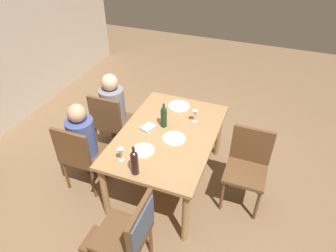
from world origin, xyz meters
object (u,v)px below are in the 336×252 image
chair_far_right (111,120)px  handbag (93,244)px  wine_bottle_tall_green (134,162)px  wine_glass_centre (195,114)px  chair_far_left (80,153)px  chair_near (248,163)px  dining_table (168,139)px  dinner_plate_host (179,106)px  person_man_bearded (114,107)px  person_woman_host (84,139)px  dinner_plate_guest_left (143,150)px  wine_glass_near_left (121,152)px  dinner_plate_guest_right (174,138)px  wine_bottle_dark_red (164,116)px  chair_left_end (133,230)px

chair_far_right → handbag: size_ratio=3.29×
handbag → chair_far_right: bearing=21.2°
wine_bottle_tall_green → wine_glass_centre: bearing=-15.7°
chair_far_left → chair_near: same height
dining_table → dinner_plate_host: bearing=6.9°
person_man_bearded → person_woman_host: bearing=-90.0°
person_woman_host → handbag: bearing=-56.5°
person_woman_host → wine_bottle_tall_green: 0.93m
wine_bottle_tall_green → dinner_plate_guest_left: (0.31, 0.06, -0.13)m
wine_bottle_tall_green → handbag: bearing=149.7°
wine_glass_near_left → dinner_plate_guest_right: bearing=-36.8°
chair_far_right → handbag: (-1.42, -0.55, -0.42)m
person_man_bearded → wine_bottle_tall_green: person_man_bearded is taller
chair_near → wine_glass_centre: (0.24, 0.69, 0.33)m
dinner_plate_host → person_woman_host: bearing=136.5°
chair_near → dinner_plate_guest_right: size_ratio=3.64×
wine_glass_centre → wine_bottle_tall_green: bearing=164.3°
dinner_plate_guest_left → dinner_plate_guest_right: size_ratio=0.93×
wine_glass_near_left → wine_glass_centre: bearing=-28.6°
person_woman_host → wine_bottle_dark_red: (0.43, -0.81, 0.24)m
wine_glass_near_left → dinner_plate_guest_right: wine_glass_near_left is taller
chair_far_right → dinner_plate_host: size_ratio=3.37×
chair_far_left → wine_bottle_dark_red: (0.55, -0.81, 0.36)m
handbag → wine_glass_centre: bearing=-20.7°
chair_near → handbag: size_ratio=3.29×
wine_bottle_dark_red → dinner_plate_host: bearing=-3.3°
person_woman_host → chair_left_end: bearing=-39.1°
chair_near → dinner_plate_guest_left: bearing=23.7°
person_man_bearded → handbag: bearing=-70.2°
dinner_plate_guest_left → handbag: bearing=164.8°
chair_far_left → dinner_plate_guest_left: 0.80m
wine_glass_centre → dinner_plate_guest_right: (-0.39, 0.11, -0.10)m
dining_table → person_woman_host: (-0.32, 0.90, -0.01)m
dining_table → wine_glass_centre: 0.43m
person_man_bearded → dinner_plate_guest_left: 1.07m
dining_table → wine_glass_centre: size_ratio=10.41×
chair_near → chair_far_right: bearing=-5.5°
chair_left_end → dining_table: bearing=6.1°
wine_bottle_dark_red → dinner_plate_guest_right: wine_bottle_dark_red is taller
dining_table → chair_left_end: chair_left_end is taller
chair_near → dinner_plate_guest_left: (-0.46, 1.04, 0.23)m
person_woman_host → wine_glass_near_left: person_woman_host is taller
wine_bottle_dark_red → handbag: wine_bottle_dark_red is taller
dining_table → dinner_plate_guest_left: bearing=159.8°
chair_far_left → dinner_plate_guest_left: chair_far_left is taller
dinner_plate_guest_right → chair_far_left: bearing=110.1°
wine_bottle_dark_red → dinner_plate_guest_left: wine_bottle_dark_red is taller
dining_table → dinner_plate_guest_left: dinner_plate_guest_left is taller
chair_far_right → dinner_plate_guest_right: size_ratio=3.64×
dinner_plate_guest_left → dinner_plate_guest_right: bearing=-38.0°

